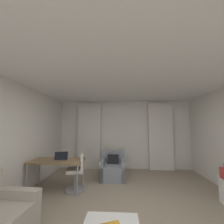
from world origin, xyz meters
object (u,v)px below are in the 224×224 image
at_px(laptop, 62,158).
at_px(desk_chair, 77,174).
at_px(desk, 57,162).
at_px(armchair, 113,169).

bearing_deg(laptop, desk_chair, 1.63).
bearing_deg(desk, laptop, 4.17).
xyz_separation_m(desk_chair, laptop, (-0.40, -0.01, 0.40)).
bearing_deg(laptop, desk, -175.83).
height_order(armchair, laptop, laptop).
xyz_separation_m(armchair, desk, (-1.39, -0.94, 0.41)).
bearing_deg(desk_chair, laptop, -178.37).
distance_m(desk, laptop, 0.15).
relative_size(desk, laptop, 3.61).
bearing_deg(armchair, desk_chair, -133.63).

